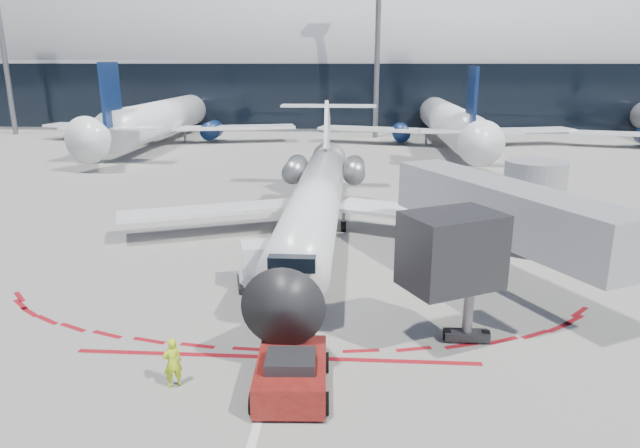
# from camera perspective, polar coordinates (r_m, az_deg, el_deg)

# --- Properties ---
(ground) EXTENTS (260.00, 260.00, 0.00)m
(ground) POSITION_cam_1_polar(r_m,az_deg,el_deg) (30.68, -1.42, -2.69)
(ground) COLOR gray
(ground) RESTS_ON ground
(apron_centerline) EXTENTS (0.25, 40.00, 0.01)m
(apron_centerline) POSITION_cam_1_polar(r_m,az_deg,el_deg) (32.57, -1.11, -1.55)
(apron_centerline) COLOR silver
(apron_centerline) RESTS_ON ground
(apron_stop_bar) EXTENTS (14.00, 0.25, 0.01)m
(apron_stop_bar) POSITION_cam_1_polar(r_m,az_deg,el_deg) (20.19, -4.42, -13.14)
(apron_stop_bar) COLOR maroon
(apron_stop_bar) RESTS_ON ground
(terminal_building) EXTENTS (150.00, 24.15, 24.00)m
(terminal_building) POSITION_cam_1_polar(r_m,az_deg,el_deg) (93.97, 2.22, 15.17)
(terminal_building) COLOR #97999C
(terminal_building) RESTS_ON ground
(jet_bridge) EXTENTS (10.03, 15.20, 4.90)m
(jet_bridge) POSITION_cam_1_polar(r_m,az_deg,el_deg) (27.74, 18.53, 0.93)
(jet_bridge) COLOR #989AA0
(jet_bridge) RESTS_ON ground
(light_mast_west) EXTENTS (0.70, 0.70, 25.00)m
(light_mast_west) POSITION_cam_1_polar(r_m,az_deg,el_deg) (90.56, -29.19, 15.74)
(light_mast_west) COLOR slate
(light_mast_west) RESTS_ON ground
(light_mast_centre) EXTENTS (0.70, 0.70, 25.00)m
(light_mast_centre) POSITION_cam_1_polar(r_m,az_deg,el_deg) (77.03, 5.78, 17.89)
(light_mast_centre) COLOR slate
(light_mast_centre) RESTS_ON ground
(regional_jet) EXTENTS (23.11, 28.49, 7.14)m
(regional_jet) POSITION_cam_1_polar(r_m,az_deg,el_deg) (32.30, -0.32, 2.67)
(regional_jet) COLOR white
(regional_jet) RESTS_ON ground
(pushback_tug) EXTENTS (2.45, 5.41, 1.39)m
(pushback_tug) POSITION_cam_1_polar(r_m,az_deg,el_deg) (18.02, -2.87, -14.73)
(pushback_tug) COLOR #5D0D0E
(pushback_tug) RESTS_ON ground
(ramp_worker) EXTENTS (0.72, 0.66, 1.65)m
(ramp_worker) POSITION_cam_1_polar(r_m,az_deg,el_deg) (18.73, -14.54, -13.27)
(ramp_worker) COLOR #BCDE17
(ramp_worker) RESTS_ON ground
(uld_container) EXTENTS (2.53, 2.30, 2.03)m
(uld_container) POSITION_cam_1_polar(r_m,az_deg,el_deg) (25.75, -5.89, -4.13)
(uld_container) COLOR black
(uld_container) RESTS_ON ground
(bg_airliner_0) EXTENTS (37.68, 39.90, 12.19)m
(bg_airliner_0) POSITION_cam_1_polar(r_m,az_deg,el_deg) (75.04, -15.20, 12.59)
(bg_airliner_0) COLOR white
(bg_airliner_0) RESTS_ON ground
(bg_airliner_1) EXTENTS (36.24, 38.37, 11.72)m
(bg_airliner_1) POSITION_cam_1_polar(r_m,az_deg,el_deg) (71.83, 12.58, 12.44)
(bg_airliner_1) COLOR white
(bg_airliner_1) RESTS_ON ground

